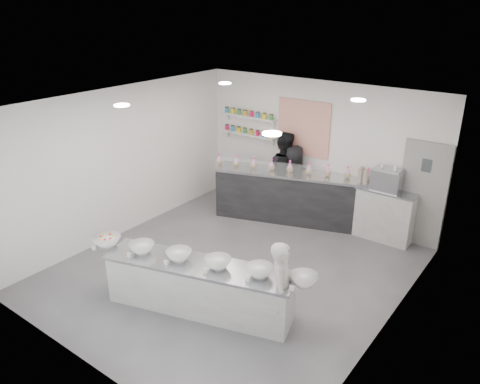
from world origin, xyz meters
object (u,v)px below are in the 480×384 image
at_px(back_bar, 298,197).
at_px(staff_right, 293,181).
at_px(prep_counter, 199,287).
at_px(espresso_machine, 387,180).
at_px(woman_prep, 282,289).
at_px(espresso_ledge, 378,213).
at_px(staff_left, 282,172).

height_order(back_bar, staff_right, staff_right).
distance_m(prep_counter, back_bar, 3.69).
bearing_deg(staff_right, back_bar, 123.87).
distance_m(back_bar, espresso_machine, 1.94).
height_order(espresso_machine, staff_right, staff_right).
bearing_deg(espresso_machine, woman_prep, -91.25).
xyz_separation_m(back_bar, woman_prep, (1.70, -3.37, 0.18)).
relative_size(espresso_machine, woman_prep, 0.38).
bearing_deg(prep_counter, staff_right, 83.15).
bearing_deg(back_bar, woman_prep, -82.11).
bearing_deg(woman_prep, back_bar, 4.08).
bearing_deg(prep_counter, woman_prep, -3.78).
height_order(woman_prep, staff_right, staff_right).
relative_size(espresso_machine, staff_right, 0.34).
bearing_deg(woman_prep, espresso_ledge, -22.15).
xyz_separation_m(back_bar, espresso_ledge, (1.66, 0.32, -0.03)).
relative_size(woman_prep, staff_right, 0.91).
bearing_deg(staff_left, espresso_machine, 159.96).
distance_m(prep_counter, woman_prep, 1.38).
distance_m(back_bar, staff_right, 0.44).
bearing_deg(staff_left, prep_counter, 81.84).
bearing_deg(espresso_ledge, staff_left, -178.16).
bearing_deg(staff_right, espresso_ledge, 168.86).
distance_m(prep_counter, staff_left, 4.06).
relative_size(staff_left, staff_right, 1.17).
bearing_deg(espresso_ledge, woman_prep, -89.53).
xyz_separation_m(prep_counter, woman_prep, (1.30, 0.29, 0.32)).
xyz_separation_m(espresso_ledge, woman_prep, (0.03, -3.69, 0.20)).
xyz_separation_m(espresso_ledge, espresso_machine, (0.11, 0.00, 0.74)).
height_order(back_bar, woman_prep, woman_prep).
relative_size(espresso_ledge, staff_left, 0.76).
distance_m(espresso_machine, staff_left, 2.36).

